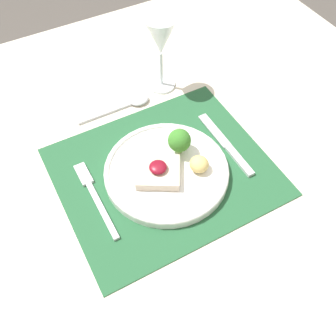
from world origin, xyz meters
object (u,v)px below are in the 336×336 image
Objects in this scene: knife at (229,148)px; wine_glass_near at (161,40)px; dinner_plate at (169,169)px; spoon at (131,103)px; fork at (94,194)px.

knife is 1.06× the size of wine_glass_near.
wine_glass_near reaches higher than dinner_plate.
dinner_plate is 0.23m from spoon.
wine_glass_near is (0.28, 0.23, 0.13)m from fork.
knife is at bearing -1.80° from dinner_plate.
spoon reaches higher than knife.
dinner_plate reaches higher than spoon.
spoon is at bearing 117.78° from knife.
knife is 1.09× the size of spoon.
dinner_plate is at bearing 176.97° from knife.
fork is at bearing 173.34° from knife.
fork is 1.06× the size of wine_glass_near.
knife is (0.15, -0.00, -0.01)m from dinner_plate.
fork is at bearing 171.23° from dinner_plate.
spoon reaches higher than fork.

